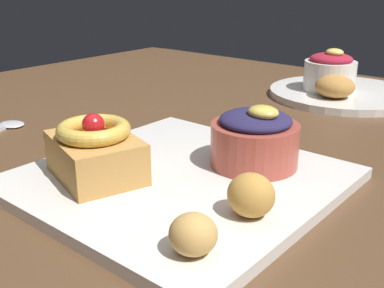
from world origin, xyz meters
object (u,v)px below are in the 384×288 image
Objects in this scene: cake_slice at (95,151)px; berry_ramekin at (258,139)px; fritter_front at (251,195)px; front_plate at (180,180)px; back_plate at (343,94)px; back_pastry at (335,86)px; back_ramekin at (330,72)px; fritter_middle at (193,234)px.

berry_ramekin is (0.11, 0.13, 0.00)m from cake_slice.
berry_ramekin is 0.11m from fritter_front.
back_plate is at bearing 92.81° from front_plate.
back_pastry reaches higher than front_plate.
back_ramekin is at bearing 87.86° from cake_slice.
fritter_middle is (0.10, -0.10, 0.02)m from front_plate.
berry_ramekin is at bearing -79.69° from back_plate.
front_plate is 0.45m from back_ramekin.
front_plate is 3.11× the size of berry_ramekin.
front_plate is 1.15× the size of back_plate.
front_plate is at bearing 166.09° from fritter_front.
berry_ramekin is 2.56× the size of fritter_middle.
back_plate is at bearing 100.31° from berry_ramekin.
back_pastry is (0.05, 0.46, -0.01)m from cake_slice.
back_plate is (-0.02, 0.46, 0.00)m from front_plate.
back_plate is 0.06m from back_pastry.
back_ramekin is at bearing 104.94° from fritter_middle.
back_ramekin is (-0.09, 0.37, 0.00)m from berry_ramekin.
back_ramekin is (-0.02, -0.02, 0.04)m from back_plate.
back_pastry is (0.01, -0.06, 0.02)m from back_plate.
front_plate is at bearing -124.07° from berry_ramekin.
cake_slice is at bearing 165.07° from fritter_middle.
back_pastry is at bearing 103.05° from fritter_middle.
front_plate is 3.28× the size of back_ramekin.
fritter_front is 0.47× the size of back_ramekin.
fritter_middle is (0.05, -0.17, -0.01)m from berry_ramekin.
front_plate is 0.09m from cake_slice.
cake_slice is 1.32× the size of back_ramekin.
back_ramekin is 1.37× the size of back_pastry.
back_ramekin is (-0.15, 0.47, 0.01)m from fritter_front.
back_ramekin reaches higher than fritter_middle.
cake_slice reaches higher than front_plate.
back_pastry reaches higher than fritter_middle.
berry_ramekin reaches higher than cake_slice.
fritter_front is at bearing -75.49° from back_plate.
fritter_middle is at bearing -75.06° from back_ramekin.
back_ramekin reaches higher than back_pastry.
front_plate is 7.00× the size of fritter_front.
fritter_middle is 0.56× the size of back_pastry.
cake_slice is 0.17m from berry_ramekin.
cake_slice is 1.25× the size of berry_ramekin.
back_plate is at bearing 102.58° from fritter_middle.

